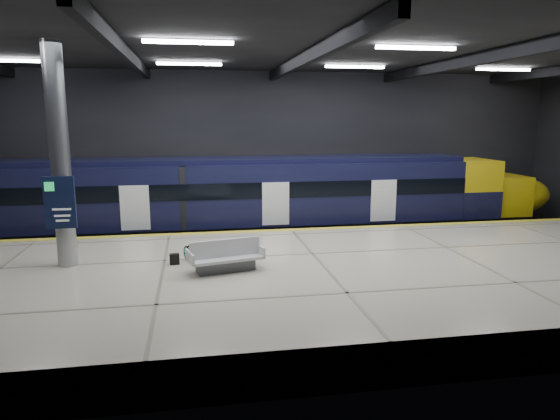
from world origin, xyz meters
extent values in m
plane|color=black|center=(0.00, 0.00, 0.00)|extent=(30.00, 30.00, 0.00)
cube|color=black|center=(0.00, 8.00, 4.00)|extent=(30.00, 0.10, 8.00)
cube|color=black|center=(0.00, -8.00, 4.00)|extent=(30.00, 0.10, 8.00)
cube|color=black|center=(0.00, 0.00, 8.00)|extent=(30.00, 16.00, 0.10)
cube|color=black|center=(-6.00, 0.00, 7.75)|extent=(0.25, 16.00, 0.40)
cube|color=black|center=(0.00, 0.00, 7.75)|extent=(0.25, 16.00, 0.40)
cube|color=black|center=(6.00, 0.00, 7.75)|extent=(0.25, 16.00, 0.40)
cube|color=white|center=(-4.00, -2.00, 7.88)|extent=(2.60, 0.18, 0.10)
cube|color=white|center=(3.00, -2.00, 7.88)|extent=(2.60, 0.18, 0.10)
cube|color=white|center=(-11.00, 4.00, 7.88)|extent=(2.60, 0.18, 0.10)
cube|color=white|center=(-4.00, 4.00, 7.88)|extent=(2.60, 0.18, 0.10)
cube|color=white|center=(3.00, 4.00, 7.88)|extent=(2.60, 0.18, 0.10)
cube|color=white|center=(10.00, 4.00, 7.88)|extent=(2.60, 0.18, 0.10)
cube|color=beige|center=(0.00, -2.50, 0.55)|extent=(30.00, 11.00, 1.10)
cube|color=yellow|center=(0.00, 2.75, 1.11)|extent=(30.00, 0.40, 0.01)
cube|color=gray|center=(0.00, 4.78, 0.08)|extent=(30.00, 0.08, 0.16)
cube|color=gray|center=(0.00, 6.22, 0.08)|extent=(30.00, 0.08, 0.16)
cube|color=black|center=(-3.45, 5.50, 0.55)|extent=(24.00, 2.58, 0.80)
cube|color=black|center=(-3.45, 5.50, 2.33)|extent=(24.00, 2.80, 2.75)
cube|color=black|center=(-3.45, 5.50, 3.82)|extent=(24.00, 2.30, 0.24)
cube|color=black|center=(-3.45, 4.09, 2.60)|extent=(24.00, 0.04, 0.70)
cube|color=white|center=(-0.45, 4.08, 2.00)|extent=(1.20, 0.05, 1.90)
cube|color=gold|center=(9.55, 5.50, 2.33)|extent=(2.00, 2.80, 2.75)
ellipsoid|color=gold|center=(12.15, 5.50, 1.85)|extent=(3.60, 2.52, 1.90)
cube|color=black|center=(9.85, 5.50, 2.50)|extent=(1.60, 2.38, 0.80)
cube|color=#595B60|center=(-3.09, -2.48, 1.26)|extent=(1.83, 0.94, 0.33)
cube|color=silver|center=(-3.09, -2.48, 1.52)|extent=(2.35, 1.41, 0.09)
cube|color=silver|center=(-3.09, -2.48, 1.82)|extent=(2.16, 0.59, 0.55)
cube|color=silver|center=(-4.15, -2.73, 1.65)|extent=(0.28, 0.92, 0.33)
cube|color=silver|center=(-2.02, -2.23, 1.65)|extent=(0.28, 0.92, 0.33)
imported|color=#99999E|center=(-4.06, -1.50, 1.47)|extent=(1.05, 1.48, 0.74)
cube|color=black|center=(-4.66, -1.50, 1.28)|extent=(0.32, 0.22, 0.35)
cylinder|color=#9EA0A5|center=(-8.00, -1.00, 4.55)|extent=(0.60, 0.60, 6.90)
cube|color=#0F1737|center=(-8.00, -1.42, 3.20)|extent=(0.90, 0.12, 1.60)
camera|label=1|loc=(-3.97, -17.26, 5.73)|focal=32.00mm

